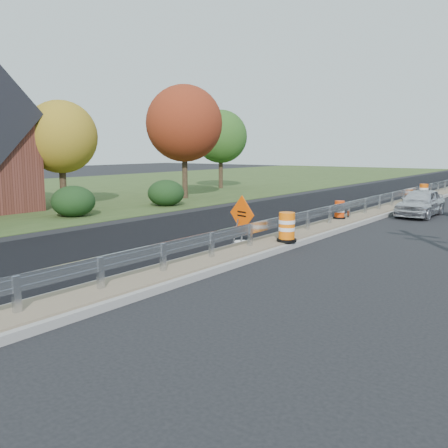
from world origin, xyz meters
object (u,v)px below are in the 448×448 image
Objects in this scene: barrel_median_near at (287,228)px; barrel_median_mid at (339,210)px; caution_sign at (242,233)px; barrel_median_far at (424,192)px; car_silver at (420,203)px.

barrel_median_near reaches higher than barrel_median_mid.
caution_sign is at bearing -95.68° from barrel_median_mid.
barrel_median_mid is (0.66, 6.64, 0.17)m from caution_sign.
barrel_median_near reaches higher than barrel_median_far.
caution_sign is 6.68m from barrel_median_mid.
barrel_median_mid is (-0.79, 6.14, -0.09)m from barrel_median_near.
barrel_median_mid is 11.14m from barrel_median_far.
barrel_median_near is at bearing -96.83° from car_silver.
caution_sign is 1.56m from barrel_median_near.
car_silver is at bearing 64.42° from barrel_median_mid.
car_silver reaches higher than barrel_median_near.
caution_sign is 1.77× the size of barrel_median_near.
caution_sign reaches higher than barrel_median_far.
barrel_median_far is 6.71m from car_silver.
caution_sign is 1.88× the size of barrel_median_far.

